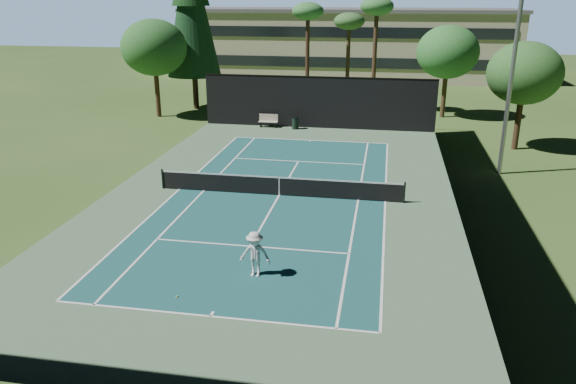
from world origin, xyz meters
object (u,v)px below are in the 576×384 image
(tennis_ball_d, at_px, (227,167))
(player, at_px, (255,254))
(trash_bin, at_px, (295,123))
(tennis_ball_c, at_px, (320,184))
(tennis_ball_b, at_px, (240,181))
(park_bench, at_px, (268,120))
(tennis_net, at_px, (279,185))
(tennis_ball_a, at_px, (177,297))

(tennis_ball_d, bearing_deg, player, -69.85)
(trash_bin, bearing_deg, player, -84.19)
(tennis_ball_d, bearing_deg, tennis_ball_c, -21.06)
(tennis_ball_b, bearing_deg, tennis_ball_d, 120.03)
(trash_bin, bearing_deg, park_bench, 172.51)
(tennis_net, bearing_deg, player, -84.85)
(tennis_net, bearing_deg, tennis_ball_a, -97.94)
(tennis_ball_d, bearing_deg, tennis_ball_a, -80.59)
(tennis_ball_c, height_order, tennis_ball_d, tennis_ball_d)
(tennis_ball_b, bearing_deg, player, -72.34)
(tennis_ball_d, bearing_deg, park_bench, 89.08)
(tennis_ball_c, bearing_deg, tennis_ball_d, 158.94)
(player, distance_m, tennis_ball_c, 11.01)
(tennis_ball_a, relative_size, trash_bin, 0.08)
(tennis_net, height_order, tennis_ball_c, tennis_net)
(player, xyz_separation_m, park_bench, (-4.67, 24.46, -0.34))
(tennis_net, xyz_separation_m, trash_bin, (-1.66, 15.31, -0.08))
(tennis_ball_b, bearing_deg, trash_bin, 85.91)
(player, height_order, trash_bin, player)
(player, distance_m, tennis_ball_d, 14.10)
(tennis_net, relative_size, tennis_ball_b, 199.82)
(tennis_ball_b, relative_size, tennis_ball_d, 0.84)
(tennis_ball_a, xyz_separation_m, tennis_ball_d, (-2.53, 15.25, -0.00))
(tennis_ball_a, bearing_deg, tennis_ball_d, 99.41)
(player, height_order, park_bench, player)
(tennis_ball_d, bearing_deg, trash_bin, 77.71)
(player, distance_m, park_bench, 24.91)
(park_bench, bearing_deg, tennis_ball_b, -84.81)
(park_bench, relative_size, trash_bin, 1.59)
(tennis_ball_c, distance_m, tennis_ball_d, 6.35)
(tennis_ball_b, xyz_separation_m, park_bench, (-1.25, 13.73, 0.51))
(park_bench, xyz_separation_m, trash_bin, (2.21, -0.29, -0.07))
(tennis_ball_b, distance_m, tennis_ball_d, 2.85)
(player, xyz_separation_m, tennis_ball_c, (1.08, 10.93, -0.86))
(tennis_ball_a, distance_m, park_bench, 26.61)
(tennis_ball_a, relative_size, tennis_ball_d, 1.00)
(tennis_ball_a, bearing_deg, player, 41.31)
(tennis_ball_a, height_order, tennis_ball_b, tennis_ball_a)
(player, height_order, tennis_ball_d, player)
(tennis_net, height_order, park_bench, tennis_net)
(tennis_net, relative_size, trash_bin, 13.65)
(tennis_net, bearing_deg, tennis_ball_d, 132.96)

